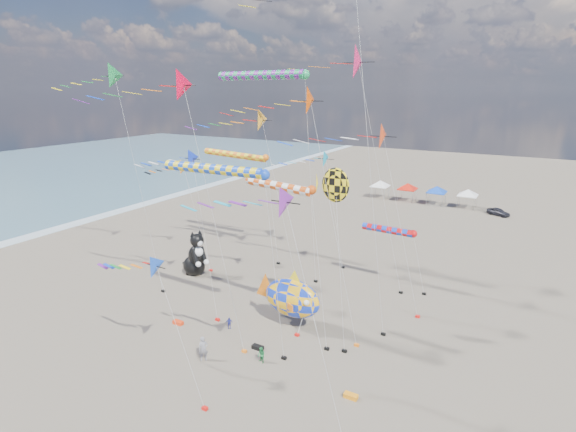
# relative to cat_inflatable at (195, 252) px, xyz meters

# --- Properties ---
(ground) EXTENTS (260.00, 260.00, 0.00)m
(ground) POSITION_rel_cat_inflatable_xyz_m (11.91, -16.49, -2.56)
(ground) COLOR brown
(ground) RESTS_ON ground
(delta_kite_0) EXTENTS (14.04, 2.56, 16.75)m
(delta_kite_0) POSITION_rel_cat_inflatable_xyz_m (18.04, 2.25, 12.62)
(delta_kite_0) COLOR red
(delta_kite_0) RESTS_ON ground
(delta_kite_1) EXTENTS (13.15, 2.51, 21.76)m
(delta_kite_1) POSITION_rel_cat_inflatable_xyz_m (-5.38, -4.94, 17.67)
(delta_kite_1) COLOR #1A883E
(delta_kite_1) RESTS_ON ground
(delta_kite_2) EXTENTS (17.35, 3.35, 23.32)m
(delta_kite_2) POSITION_rel_cat_inflatable_xyz_m (15.23, 6.28, 18.87)
(delta_kite_2) COLOR #D01D56
(delta_kite_2) RESTS_ON ground
(delta_kite_3) EXTENTS (8.67, 2.08, 13.29)m
(delta_kite_3) POSITION_rel_cat_inflatable_xyz_m (9.93, 9.44, 9.39)
(delta_kite_3) COLOR #1493B7
(delta_kite_3) RESTS_ON ground
(delta_kite_4) EXTENTS (9.71, 1.92, 14.66)m
(delta_kite_4) POSITION_rel_cat_inflatable_xyz_m (19.60, -15.08, 10.78)
(delta_kite_4) COLOR purple
(delta_kite_4) RESTS_ON ground
(delta_kite_5) EXTENTS (7.57, 1.77, 12.16)m
(delta_kite_5) POSITION_rel_cat_inflatable_xyz_m (-2.20, 1.53, 8.35)
(delta_kite_5) COLOR orange
(delta_kite_5) RESTS_ON ground
(delta_kite_6) EXTENTS (11.41, 2.34, 19.70)m
(delta_kite_6) POSITION_rel_cat_inflatable_xyz_m (15.84, -4.66, 15.67)
(delta_kite_6) COLOR #DF4807
(delta_kite_6) RESTS_ON ground
(delta_kite_7) EXTENTS (9.12, 1.76, 14.68)m
(delta_kite_7) POSITION_rel_cat_inflatable_xyz_m (4.51, -6.81, 10.83)
(delta_kite_7) COLOR #1531C9
(delta_kite_7) RESTS_ON ground
(delta_kite_8) EXTENTS (13.35, 2.44, 17.61)m
(delta_kite_8) POSITION_rel_cat_inflatable_xyz_m (5.33, 3.72, 13.54)
(delta_kite_8) COLOR orange
(delta_kite_8) RESTS_ON ground
(delta_kite_9) EXTENTS (14.26, 2.34, 20.78)m
(delta_kite_9) POSITION_rel_cat_inflatable_xyz_m (7.93, -9.66, 16.70)
(delta_kite_9) COLOR #EF052E
(delta_kite_9) RESTS_ON ground
(delta_kite_10) EXTENTS (9.29, 1.71, 9.38)m
(delta_kite_10) POSITION_rel_cat_inflatable_xyz_m (9.83, -16.09, 5.59)
(delta_kite_10) COLOR blue
(delta_kite_10) RESTS_ON ground
(windsock_0) EXTENTS (10.55, 0.78, 14.12)m
(windsock_0) POSITION_rel_cat_inflatable_xyz_m (10.52, -8.94, 11.11)
(windsock_0) COLOR blue
(windsock_0) RESTS_ON ground
(windsock_1) EXTENTS (7.24, 0.68, 12.75)m
(windsock_1) POSITION_rel_cat_inflatable_xyz_m (14.37, -6.26, 9.75)
(windsock_1) COLOR #C8460E
(windsock_1) RESTS_ON ground
(windsock_2) EXTENTS (6.73, 0.73, 6.37)m
(windsock_2) POSITION_rel_cat_inflatable_xyz_m (18.87, 7.11, 3.40)
(windsock_2) COLOR red
(windsock_2) RESTS_ON ground
(windsock_3) EXTENTS (9.98, 0.74, 12.46)m
(windsock_3) POSITION_rel_cat_inflatable_xyz_m (0.87, 6.93, 9.47)
(windsock_3) COLOR orange
(windsock_3) RESTS_ON ground
(windsock_4) EXTENTS (11.56, 0.92, 21.02)m
(windsock_4) POSITION_rel_cat_inflatable_xyz_m (6.08, 4.56, 17.94)
(windsock_4) COLOR #1C9A55
(windsock_4) RESTS_ON ground
(angelfish_kite) EXTENTS (3.74, 3.02, 13.72)m
(angelfish_kite) POSITION_rel_cat_inflatable_xyz_m (17.39, -3.91, 9.74)
(angelfish_kite) COLOR yellow
(angelfish_kite) RESTS_ON ground
(cat_inflatable) EXTENTS (4.22, 3.06, 5.13)m
(cat_inflatable) POSITION_rel_cat_inflatable_xyz_m (0.00, 0.00, 0.00)
(cat_inflatable) COLOR black
(cat_inflatable) RESTS_ON ground
(fish_inflatable) EXTENTS (6.71, 2.67, 5.24)m
(fish_inflatable) POSITION_rel_cat_inflatable_xyz_m (14.28, -4.62, 0.14)
(fish_inflatable) COLOR #1535CD
(fish_inflatable) RESTS_ON ground
(person_adult) EXTENTS (0.81, 0.80, 1.89)m
(person_adult) POSITION_rel_cat_inflatable_xyz_m (10.95, -11.98, -1.62)
(person_adult) COLOR gray
(person_adult) RESTS_ON ground
(child_green) EXTENTS (0.72, 0.64, 1.24)m
(child_green) POSITION_rel_cat_inflatable_xyz_m (14.84, -10.16, -1.94)
(child_green) COLOR #268844
(child_green) RESTS_ON ground
(child_blue) EXTENTS (0.60, 0.57, 1.00)m
(child_blue) POSITION_rel_cat_inflatable_xyz_m (9.84, -7.36, -2.06)
(child_blue) COLOR #282F9E
(child_blue) RESTS_ON ground
(kite_bag_0) EXTENTS (0.90, 0.44, 0.30)m
(kite_bag_0) POSITION_rel_cat_inflatable_xyz_m (21.99, -10.58, -2.41)
(kite_bag_0) COLOR orange
(kite_bag_0) RESTS_ON ground
(kite_bag_1) EXTENTS (0.90, 0.44, 0.30)m
(kite_bag_1) POSITION_rel_cat_inflatable_xyz_m (5.63, -8.95, -2.41)
(kite_bag_1) COLOR red
(kite_bag_1) RESTS_ON ground
(kite_bag_2) EXTENTS (0.90, 0.44, 0.30)m
(kite_bag_2) POSITION_rel_cat_inflatable_xyz_m (13.62, -8.79, -2.41)
(kite_bag_2) COLOR black
(kite_bag_2) RESTS_ON ground
(tent_row) EXTENTS (19.20, 4.20, 3.80)m
(tent_row) POSITION_rel_cat_inflatable_xyz_m (13.41, 43.51, 0.58)
(tent_row) COLOR white
(tent_row) RESTS_ON ground
(parked_car) EXTENTS (3.76, 2.91, 1.20)m
(parked_car) POSITION_rel_cat_inflatable_xyz_m (25.94, 41.51, -1.97)
(parked_car) COLOR #26262D
(parked_car) RESTS_ON ground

